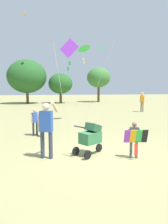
{
  "coord_description": "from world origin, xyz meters",
  "views": [
    {
      "loc": [
        -1.81,
        -6.13,
        2.12
      ],
      "look_at": [
        -0.46,
        0.89,
        1.3
      ],
      "focal_mm": 33.66,
      "sensor_mm": 36.0,
      "label": 1
    }
  ],
  "objects_px": {
    "child_with_butterfly_kite": "(134,137)",
    "stroller": "(91,136)",
    "kite_adult_black": "(69,51)",
    "person_red_shirt": "(35,120)",
    "kite_orange_delta": "(84,49)",
    "person_adult_flyer": "(46,125)",
    "person_sitting_far": "(142,100)"
  },
  "relations": [
    {
      "from": "kite_orange_delta",
      "to": "person_sitting_far",
      "type": "height_order",
      "value": "kite_orange_delta"
    },
    {
      "from": "child_with_butterfly_kite",
      "to": "person_red_shirt",
      "type": "relative_size",
      "value": 0.93
    },
    {
      "from": "child_with_butterfly_kite",
      "to": "person_adult_flyer",
      "type": "height_order",
      "value": "person_adult_flyer"
    },
    {
      "from": "kite_orange_delta",
      "to": "child_with_butterfly_kite",
      "type": "bearing_deg",
      "value": -89.19
    },
    {
      "from": "person_sitting_far",
      "to": "child_with_butterfly_kite",
      "type": "bearing_deg",
      "value": -117.28
    },
    {
      "from": "kite_adult_black",
      "to": "person_red_shirt",
      "type": "height_order",
      "value": "kite_adult_black"
    },
    {
      "from": "kite_orange_delta",
      "to": "person_sitting_far",
      "type": "bearing_deg",
      "value": 34.94
    },
    {
      "from": "person_sitting_far",
      "to": "kite_adult_black",
      "type": "bearing_deg",
      "value": -129.94
    },
    {
      "from": "kite_adult_black",
      "to": "stroller",
      "type": "bearing_deg",
      "value": -76.55
    },
    {
      "from": "child_with_butterfly_kite",
      "to": "stroller",
      "type": "height_order",
      "value": "child_with_butterfly_kite"
    },
    {
      "from": "kite_adult_black",
      "to": "person_red_shirt",
      "type": "xyz_separation_m",
      "value": [
        -1.39,
        1.23,
        -2.84
      ]
    },
    {
      "from": "child_with_butterfly_kite",
      "to": "kite_orange_delta",
      "type": "xyz_separation_m",
      "value": [
        -0.1,
        7.37,
        3.87
      ]
    },
    {
      "from": "child_with_butterfly_kite",
      "to": "kite_orange_delta",
      "type": "distance_m",
      "value": 8.33
    },
    {
      "from": "kite_adult_black",
      "to": "kite_orange_delta",
      "type": "height_order",
      "value": "kite_orange_delta"
    },
    {
      "from": "stroller",
      "to": "person_sitting_far",
      "type": "relative_size",
      "value": 0.61
    },
    {
      "from": "child_with_butterfly_kite",
      "to": "stroller",
      "type": "relative_size",
      "value": 1.04
    },
    {
      "from": "child_with_butterfly_kite",
      "to": "person_adult_flyer",
      "type": "distance_m",
      "value": 2.66
    },
    {
      "from": "person_adult_flyer",
      "to": "kite_orange_delta",
      "type": "height_order",
      "value": "kite_orange_delta"
    },
    {
      "from": "person_adult_flyer",
      "to": "person_sitting_far",
      "type": "relative_size",
      "value": 1.0
    },
    {
      "from": "kite_orange_delta",
      "to": "person_red_shirt",
      "type": "bearing_deg",
      "value": -128.86
    },
    {
      "from": "person_adult_flyer",
      "to": "stroller",
      "type": "xyz_separation_m",
      "value": [
        1.38,
        0.09,
        -0.4
      ]
    },
    {
      "from": "person_red_shirt",
      "to": "person_sitting_far",
      "type": "xyz_separation_m",
      "value": [
        9.05,
        7.92,
        0.32
      ]
    },
    {
      "from": "child_with_butterfly_kite",
      "to": "person_sitting_far",
      "type": "distance_m",
      "value": 13.1
    },
    {
      "from": "person_red_shirt",
      "to": "child_with_butterfly_kite",
      "type": "bearing_deg",
      "value": -50.73
    },
    {
      "from": "person_adult_flyer",
      "to": "child_with_butterfly_kite",
      "type": "bearing_deg",
      "value": -11.33
    },
    {
      "from": "child_with_butterfly_kite",
      "to": "person_adult_flyer",
      "type": "relative_size",
      "value": 0.64
    },
    {
      "from": "child_with_butterfly_kite",
      "to": "stroller",
      "type": "distance_m",
      "value": 1.35
    },
    {
      "from": "stroller",
      "to": "person_red_shirt",
      "type": "xyz_separation_m",
      "value": [
        -1.84,
        3.12,
        0.1
      ]
    },
    {
      "from": "person_adult_flyer",
      "to": "stroller",
      "type": "bearing_deg",
      "value": 3.75
    },
    {
      "from": "stroller",
      "to": "person_adult_flyer",
      "type": "bearing_deg",
      "value": -176.25
    },
    {
      "from": "kite_adult_black",
      "to": "person_red_shirt",
      "type": "bearing_deg",
      "value": 138.6
    },
    {
      "from": "stroller",
      "to": "kite_orange_delta",
      "type": "height_order",
      "value": "kite_orange_delta"
    }
  ]
}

